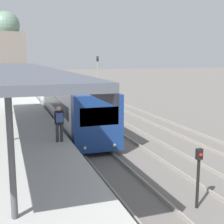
{
  "coord_description": "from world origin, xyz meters",
  "views": [
    {
      "loc": [
        -4.22,
        -2.57,
        4.91
      ],
      "look_at": [
        1.66,
        14.59,
        1.7
      ],
      "focal_mm": 50.0,
      "sensor_mm": 36.0,
      "label": 1
    }
  ],
  "objects_px": {
    "person_on_platform": "(59,121)",
    "signal_mast_far": "(98,69)",
    "train_near": "(53,91)",
    "signal_post_near": "(198,172)"
  },
  "relations": [
    {
      "from": "person_on_platform",
      "to": "signal_mast_far",
      "type": "relative_size",
      "value": 0.33
    },
    {
      "from": "person_on_platform",
      "to": "signal_mast_far",
      "type": "bearing_deg",
      "value": 70.52
    },
    {
      "from": "train_near",
      "to": "signal_mast_far",
      "type": "height_order",
      "value": "signal_mast_far"
    },
    {
      "from": "train_near",
      "to": "signal_post_near",
      "type": "height_order",
      "value": "train_near"
    },
    {
      "from": "signal_post_near",
      "to": "signal_mast_far",
      "type": "bearing_deg",
      "value": 78.78
    },
    {
      "from": "person_on_platform",
      "to": "signal_post_near",
      "type": "relative_size",
      "value": 0.82
    },
    {
      "from": "person_on_platform",
      "to": "train_near",
      "type": "bearing_deg",
      "value": 82.62
    },
    {
      "from": "train_near",
      "to": "signal_post_near",
      "type": "distance_m",
      "value": 21.23
    },
    {
      "from": "signal_post_near",
      "to": "person_on_platform",
      "type": "bearing_deg",
      "value": 121.31
    },
    {
      "from": "train_near",
      "to": "signal_post_near",
      "type": "xyz_separation_m",
      "value": [
        1.53,
        -21.17,
        -0.53
      ]
    }
  ]
}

